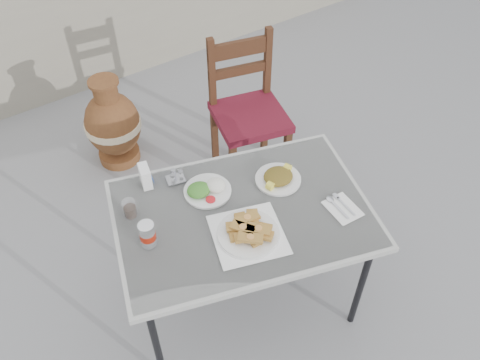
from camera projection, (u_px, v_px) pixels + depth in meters
ground at (259, 298)px, 2.81m from camera, size 80.00×80.00×0.00m
cafe_table at (243, 219)px, 2.35m from camera, size 1.34×1.09×0.71m
pide_plate at (248, 231)px, 2.20m from camera, size 0.39×0.39×0.06m
salad_rice_plate at (207, 189)px, 2.39m from camera, size 0.23×0.23×0.06m
salad_chopped_plate at (278, 177)px, 2.44m from camera, size 0.22×0.22×0.05m
soda_can at (148, 234)px, 2.15m from camera, size 0.07×0.07×0.13m
cola_glass at (130, 209)px, 2.28m from camera, size 0.06×0.06×0.09m
napkin_holder at (145, 176)px, 2.40m from camera, size 0.07×0.10×0.11m
condiment_caddy at (176, 177)px, 2.44m from camera, size 0.10×0.09×0.06m
cutlery_napkin at (341, 207)px, 2.33m from camera, size 0.14×0.18×0.01m
chair at (248, 111)px, 3.17m from camera, size 0.51×0.51×0.96m
terracotta_urn at (113, 124)px, 3.38m from camera, size 0.38×0.38×0.65m
back_wall at (69, 14)px, 3.82m from camera, size 6.00×0.25×1.20m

